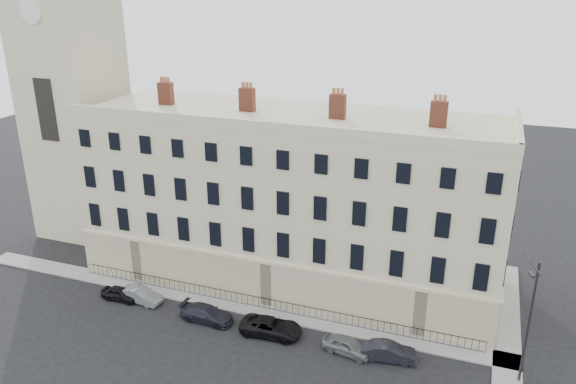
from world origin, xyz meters
name	(u,v)px	position (x,y,z in m)	size (l,w,h in m)	color
ground	(313,364)	(0.00, 0.00, 0.00)	(160.00, 160.00, 0.00)	black
terrace	(291,198)	(-5.97, 11.97, 7.50)	(36.22, 12.22, 17.00)	beige
church_tower	(68,55)	(-30.00, 14.00, 18.66)	(8.00, 8.13, 44.00)	beige
pavement_terrace	(219,302)	(-10.00, 5.00, 0.06)	(48.00, 2.00, 0.12)	gray
pavement_east_return	(507,337)	(13.00, 8.00, 0.06)	(2.00, 24.00, 0.12)	gray
railings	(264,303)	(-6.00, 5.40, 0.55)	(35.00, 0.04, 0.96)	black
car_a	(121,294)	(-18.08, 2.60, 0.58)	(1.36, 3.38, 1.15)	black
car_b	(141,295)	(-16.28, 2.90, 0.63)	(1.34, 3.84, 1.26)	slate
car_c	(207,314)	(-9.67, 2.28, 0.65)	(1.81, 4.45, 1.29)	black
car_d	(271,327)	(-4.15, 2.31, 0.67)	(2.22, 4.81, 1.34)	black
car_e	(347,346)	(1.93, 2.07, 0.64)	(1.51, 3.74, 1.28)	slate
car_f	(389,352)	(4.92, 2.34, 0.65)	(1.38, 3.97, 1.31)	black
streetlamp	(529,319)	(13.68, 2.92, 5.07)	(0.78, 1.91, 9.15)	#2B2A2F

